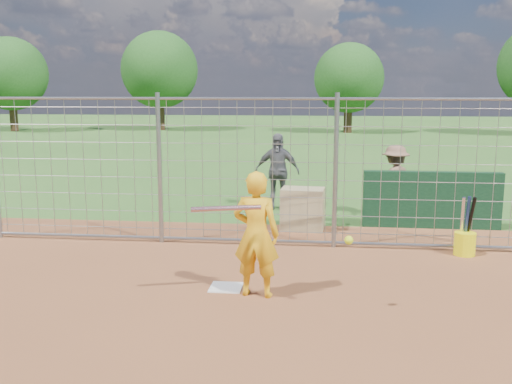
# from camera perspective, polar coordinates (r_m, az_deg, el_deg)

# --- Properties ---
(ground) EXTENTS (100.00, 100.00, 0.00)m
(ground) POSITION_cam_1_polar(r_m,az_deg,el_deg) (8.02, -2.78, -9.10)
(ground) COLOR #2D591E
(ground) RESTS_ON ground
(home_plate) EXTENTS (0.43, 0.43, 0.02)m
(home_plate) POSITION_cam_1_polar(r_m,az_deg,el_deg) (7.83, -3.02, -9.51)
(home_plate) COLOR silver
(home_plate) RESTS_ON ground
(dugout_wall) EXTENTS (2.60, 0.20, 1.10)m
(dugout_wall) POSITION_cam_1_polar(r_m,az_deg,el_deg) (11.48, 17.15, -0.76)
(dugout_wall) COLOR #11381E
(dugout_wall) RESTS_ON ground
(batter) EXTENTS (0.65, 0.47, 1.65)m
(batter) POSITION_cam_1_polar(r_m,az_deg,el_deg) (7.31, 0.02, -4.27)
(batter) COLOR yellow
(batter) RESTS_ON ground
(bystander_b) EXTENTS (1.03, 0.51, 1.70)m
(bystander_b) POSITION_cam_1_polar(r_m,az_deg,el_deg) (12.72, 2.13, 2.10)
(bystander_b) COLOR #545459
(bystander_b) RESTS_ON ground
(bystander_c) EXTENTS (1.13, 1.00, 1.52)m
(bystander_c) POSITION_cam_1_polar(r_m,az_deg,el_deg) (12.25, 13.71, 1.07)
(bystander_c) COLOR brown
(bystander_c) RESTS_ON ground
(equipment_bin) EXTENTS (0.84, 0.62, 0.80)m
(equipment_bin) POSITION_cam_1_polar(r_m,az_deg,el_deg) (10.90, 4.68, -1.71)
(equipment_bin) COLOR tan
(equipment_bin) RESTS_ON ground
(equipment_in_play) EXTENTS (1.95, 0.39, 0.39)m
(equipment_in_play) POSITION_cam_1_polar(r_m,az_deg,el_deg) (6.89, -0.11, -2.39)
(equipment_in_play) COLOR silver
(equipment_in_play) RESTS_ON ground
(bucket_with_bats) EXTENTS (0.34, 0.35, 0.97)m
(bucket_with_bats) POSITION_cam_1_polar(r_m,az_deg,el_deg) (9.83, 20.16, -4.57)
(bucket_with_bats) COLOR #FAF20D
(bucket_with_bats) RESTS_ON ground
(backstop_fence) EXTENTS (9.08, 0.08, 2.60)m
(backstop_fence) POSITION_cam_1_polar(r_m,az_deg,el_deg) (9.65, -1.00, 1.94)
(backstop_fence) COLOR gray
(backstop_fence) RESTS_ON ground
(tree_line) EXTENTS (44.66, 6.72, 6.48)m
(tree_line) POSITION_cam_1_polar(r_m,az_deg,el_deg) (35.67, 9.51, 11.85)
(tree_line) COLOR #3F2B19
(tree_line) RESTS_ON ground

